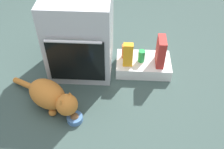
{
  "coord_description": "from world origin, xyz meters",
  "views": [
    {
      "loc": [
        0.36,
        -1.46,
        1.74
      ],
      "look_at": [
        0.27,
        0.09,
        0.25
      ],
      "focal_mm": 41.09,
      "sensor_mm": 36.0,
      "label": 1
    }
  ],
  "objects_px": {
    "food_bowl": "(75,118)",
    "cat": "(51,96)",
    "oven": "(80,33)",
    "soda_can": "(141,56)",
    "juice_carton": "(128,55)",
    "sauce_jar": "(126,51)",
    "pantry_cabinet": "(143,65)",
    "cereal_box": "(161,52)"
  },
  "relations": [
    {
      "from": "cereal_box",
      "to": "sauce_jar",
      "type": "xyz_separation_m",
      "value": [
        -0.32,
        0.08,
        -0.07
      ]
    },
    {
      "from": "pantry_cabinet",
      "to": "cereal_box",
      "type": "bearing_deg",
      "value": -12.6
    },
    {
      "from": "food_bowl",
      "to": "soda_can",
      "type": "distance_m",
      "value": 0.86
    },
    {
      "from": "food_bowl",
      "to": "sauce_jar",
      "type": "bearing_deg",
      "value": 60.31
    },
    {
      "from": "soda_can",
      "to": "sauce_jar",
      "type": "xyz_separation_m",
      "value": [
        -0.15,
        0.05,
        0.01
      ]
    },
    {
      "from": "pantry_cabinet",
      "to": "cereal_box",
      "type": "relative_size",
      "value": 1.87
    },
    {
      "from": "food_bowl",
      "to": "pantry_cabinet",
      "type": "bearing_deg",
      "value": 48.79
    },
    {
      "from": "oven",
      "to": "juice_carton",
      "type": "height_order",
      "value": "oven"
    },
    {
      "from": "food_bowl",
      "to": "cereal_box",
      "type": "relative_size",
      "value": 0.47
    },
    {
      "from": "sauce_jar",
      "to": "soda_can",
      "type": "bearing_deg",
      "value": -19.29
    },
    {
      "from": "oven",
      "to": "food_bowl",
      "type": "relative_size",
      "value": 5.92
    },
    {
      "from": "pantry_cabinet",
      "to": "sauce_jar",
      "type": "distance_m",
      "value": 0.22
    },
    {
      "from": "soda_can",
      "to": "sauce_jar",
      "type": "distance_m",
      "value": 0.16
    },
    {
      "from": "pantry_cabinet",
      "to": "juice_carton",
      "type": "bearing_deg",
      "value": -155.5
    },
    {
      "from": "sauce_jar",
      "to": "food_bowl",
      "type": "bearing_deg",
      "value": -119.69
    },
    {
      "from": "food_bowl",
      "to": "cat",
      "type": "distance_m",
      "value": 0.27
    },
    {
      "from": "soda_can",
      "to": "juice_carton",
      "type": "xyz_separation_m",
      "value": [
        -0.13,
        -0.06,
        0.06
      ]
    },
    {
      "from": "cat",
      "to": "oven",
      "type": "bearing_deg",
      "value": 104.31
    },
    {
      "from": "oven",
      "to": "cereal_box",
      "type": "height_order",
      "value": "oven"
    },
    {
      "from": "soda_can",
      "to": "cereal_box",
      "type": "height_order",
      "value": "cereal_box"
    },
    {
      "from": "oven",
      "to": "juice_carton",
      "type": "xyz_separation_m",
      "value": [
        0.45,
        -0.11,
        -0.15
      ]
    },
    {
      "from": "pantry_cabinet",
      "to": "food_bowl",
      "type": "xyz_separation_m",
      "value": [
        -0.58,
        -0.66,
        -0.03
      ]
    },
    {
      "from": "oven",
      "to": "cat",
      "type": "xyz_separation_m",
      "value": [
        -0.18,
        -0.57,
        -0.25
      ]
    },
    {
      "from": "cat",
      "to": "juice_carton",
      "type": "xyz_separation_m",
      "value": [
        0.63,
        0.45,
        0.1
      ]
    },
    {
      "from": "oven",
      "to": "cereal_box",
      "type": "distance_m",
      "value": 0.76
    },
    {
      "from": "cereal_box",
      "to": "juice_carton",
      "type": "height_order",
      "value": "cereal_box"
    },
    {
      "from": "juice_carton",
      "to": "sauce_jar",
      "type": "distance_m",
      "value": 0.13
    },
    {
      "from": "pantry_cabinet",
      "to": "sauce_jar",
      "type": "relative_size",
      "value": 3.74
    },
    {
      "from": "soda_can",
      "to": "cereal_box",
      "type": "bearing_deg",
      "value": -7.57
    },
    {
      "from": "cat",
      "to": "cereal_box",
      "type": "xyz_separation_m",
      "value": [
        0.93,
        0.49,
        0.12
      ]
    },
    {
      "from": "oven",
      "to": "soda_can",
      "type": "distance_m",
      "value": 0.62
    },
    {
      "from": "pantry_cabinet",
      "to": "juice_carton",
      "type": "relative_size",
      "value": 2.18
    },
    {
      "from": "cereal_box",
      "to": "juice_carton",
      "type": "xyz_separation_m",
      "value": [
        -0.3,
        -0.04,
        -0.02
      ]
    },
    {
      "from": "juice_carton",
      "to": "sauce_jar",
      "type": "xyz_separation_m",
      "value": [
        -0.02,
        0.11,
        -0.05
      ]
    },
    {
      "from": "cat",
      "to": "soda_can",
      "type": "distance_m",
      "value": 0.92
    },
    {
      "from": "oven",
      "to": "juice_carton",
      "type": "distance_m",
      "value": 0.48
    },
    {
      "from": "oven",
      "to": "sauce_jar",
      "type": "distance_m",
      "value": 0.47
    },
    {
      "from": "cat",
      "to": "soda_can",
      "type": "bearing_deg",
      "value": 66.44
    },
    {
      "from": "juice_carton",
      "to": "sauce_jar",
      "type": "height_order",
      "value": "juice_carton"
    },
    {
      "from": "oven",
      "to": "food_bowl",
      "type": "distance_m",
      "value": 0.79
    },
    {
      "from": "oven",
      "to": "soda_can",
      "type": "xyz_separation_m",
      "value": [
        0.58,
        -0.05,
        -0.21
      ]
    },
    {
      "from": "sauce_jar",
      "to": "cat",
      "type": "bearing_deg",
      "value": -137.03
    }
  ]
}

